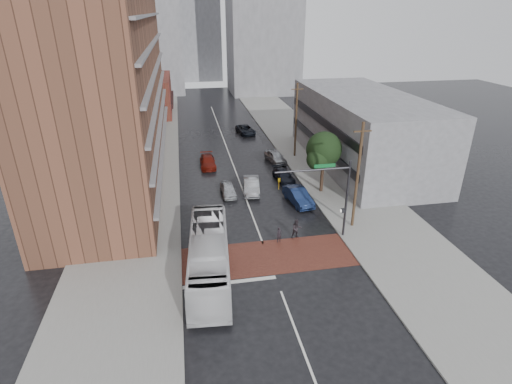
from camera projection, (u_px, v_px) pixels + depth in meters
ground at (269, 260)px, 32.35m from camera, size 160.00×160.00×0.00m
crosswalk at (268, 257)px, 32.80m from camera, size 14.00×5.00×0.02m
sidewalk_west at (144, 163)px, 52.77m from camera, size 9.00×90.00×0.15m
sidewalk_east at (311, 153)px, 56.59m from camera, size 9.00×90.00×0.15m
apartment_block at (107, 53)px, 45.68m from camera, size 10.00×44.00×28.00m
storefront_west at (150, 95)px, 77.21m from camera, size 8.00×16.00×7.00m
building_east at (362, 130)px, 51.11m from camera, size 11.00×26.00×9.00m
distant_tower_west at (141, 22)px, 93.15m from camera, size 18.00×16.00×32.00m
distant_tower_east at (263, 12)px, 91.60m from camera, size 16.00×14.00×36.00m
distant_tower_center at (198, 35)px, 112.34m from camera, size 12.00×10.00×24.00m
street_tree at (324, 152)px, 42.56m from camera, size 4.20×4.10×6.90m
signal_mast at (331, 189)px, 33.59m from camera, size 6.50×0.30×7.20m
utility_pole_near at (358, 176)px, 35.26m from camera, size 1.60×0.26×10.00m
utility_pole_far at (296, 120)px, 53.14m from camera, size 1.60×0.26×10.00m
transit_bus at (209, 256)px, 29.95m from camera, size 3.79×12.32×3.38m
pedestrian_a at (279, 235)px, 34.63m from camera, size 0.61×0.50×1.43m
pedestrian_b at (297, 229)px, 35.17m from camera, size 0.96×0.78×1.84m
car_travel_a at (228, 189)px, 43.53m from camera, size 1.64×3.89×1.31m
car_travel_b at (251, 186)px, 44.18m from camera, size 2.26×4.94×1.57m
car_travel_c at (208, 162)px, 51.42m from camera, size 1.93×4.73×1.37m
suv_travel at (246, 130)px, 65.11m from camera, size 3.03×5.31×1.39m
car_parked_near at (298, 196)px, 41.59m from camera, size 2.40×5.05×1.60m
car_parked_mid at (284, 175)px, 47.26m from camera, size 2.21×4.53×1.27m
car_parked_far at (275, 157)px, 52.93m from camera, size 2.59×4.75×1.53m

